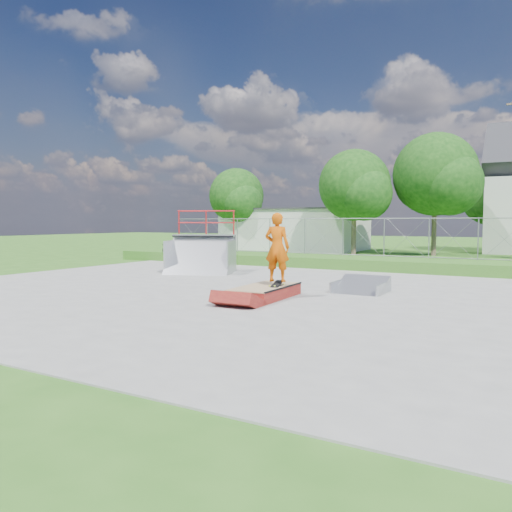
{
  "coord_description": "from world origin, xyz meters",
  "views": [
    {
      "loc": [
        8.32,
        -12.45,
        2.15
      ],
      "look_at": [
        0.84,
        0.59,
        1.1
      ],
      "focal_mm": 35.0,
      "sensor_mm": 36.0,
      "label": 1
    }
  ],
  "objects_px": {
    "grind_box": "(265,292)",
    "skater": "(277,250)",
    "quarter_pipe": "(200,242)",
    "flat_bank_ramp": "(360,286)"
  },
  "relations": [
    {
      "from": "grind_box",
      "to": "skater",
      "type": "distance_m",
      "value": 1.23
    },
    {
      "from": "grind_box",
      "to": "quarter_pipe",
      "type": "relative_size",
      "value": 0.94
    },
    {
      "from": "grind_box",
      "to": "skater",
      "type": "height_order",
      "value": "skater"
    },
    {
      "from": "grind_box",
      "to": "skater",
      "type": "xyz_separation_m",
      "value": [
        0.26,
        0.22,
        1.18
      ]
    },
    {
      "from": "quarter_pipe",
      "to": "skater",
      "type": "height_order",
      "value": "quarter_pipe"
    },
    {
      "from": "grind_box",
      "to": "skater",
      "type": "relative_size",
      "value": 1.29
    },
    {
      "from": "grind_box",
      "to": "quarter_pipe",
      "type": "distance_m",
      "value": 7.26
    },
    {
      "from": "skater",
      "to": "flat_bank_ramp",
      "type": "bearing_deg",
      "value": -137.04
    },
    {
      "from": "skater",
      "to": "grind_box",
      "type": "bearing_deg",
      "value": 30.38
    },
    {
      "from": "flat_bank_ramp",
      "to": "skater",
      "type": "distance_m",
      "value": 2.99
    }
  ]
}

